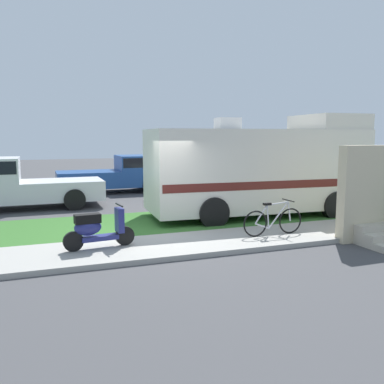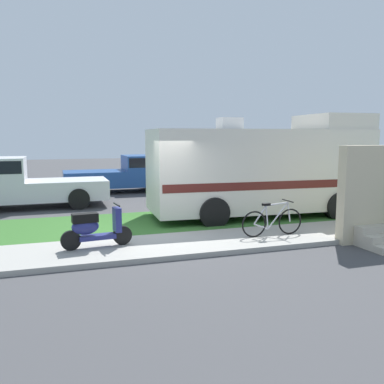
# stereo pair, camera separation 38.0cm
# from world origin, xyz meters

# --- Properties ---
(ground_plane) EXTENTS (80.00, 80.00, 0.00)m
(ground_plane) POSITION_xyz_m (0.00, 0.00, 0.00)
(ground_plane) COLOR #424244
(sidewalk) EXTENTS (24.00, 2.00, 0.12)m
(sidewalk) POSITION_xyz_m (0.00, -1.20, 0.06)
(sidewalk) COLOR #9E9B93
(sidewalk) RESTS_ON ground
(grass_strip) EXTENTS (24.00, 3.40, 0.08)m
(grass_strip) POSITION_xyz_m (0.00, 1.50, 0.04)
(grass_strip) COLOR #336628
(grass_strip) RESTS_ON ground
(motorhome_rv) EXTENTS (7.14, 2.82, 3.33)m
(motorhome_rv) POSITION_xyz_m (3.99, 1.51, 1.58)
(motorhome_rv) COLOR silver
(motorhome_rv) RESTS_ON ground
(scooter) EXTENTS (1.60, 0.51, 0.97)m
(scooter) POSITION_xyz_m (-1.59, -1.04, 0.58)
(scooter) COLOR black
(scooter) RESTS_ON ground
(bicycle) EXTENTS (1.69, 0.52, 0.89)m
(bicycle) POSITION_xyz_m (2.78, -1.30, 0.50)
(bicycle) COLOR black
(bicycle) RESTS_ON ground
(pickup_truck_near) EXTENTS (5.30, 2.23, 1.87)m
(pickup_truck_near) POSITION_xyz_m (-3.80, 5.81, 0.99)
(pickup_truck_near) COLOR silver
(pickup_truck_near) RESTS_ON ground
(pickup_truck_far) EXTENTS (5.09, 2.24, 1.72)m
(pickup_truck_far) POSITION_xyz_m (0.99, 9.18, 0.93)
(pickup_truck_far) COLOR #1E478C
(pickup_truck_far) RESTS_ON ground
(porch_steps) EXTENTS (2.00, 1.26, 2.40)m
(porch_steps) POSITION_xyz_m (5.13, -2.29, 0.97)
(porch_steps) COLOR #BCB29E
(porch_steps) RESTS_ON ground
(bottle_green) EXTENTS (0.07, 0.07, 0.30)m
(bottle_green) POSITION_xyz_m (5.26, -0.75, 0.25)
(bottle_green) COLOR brown
(bottle_green) RESTS_ON ground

